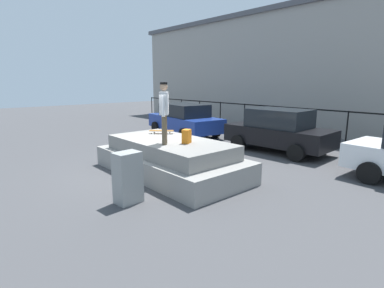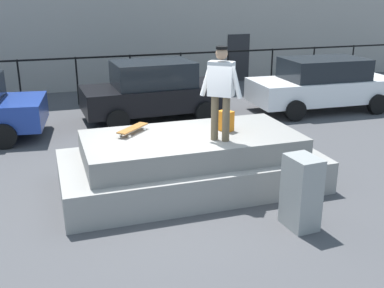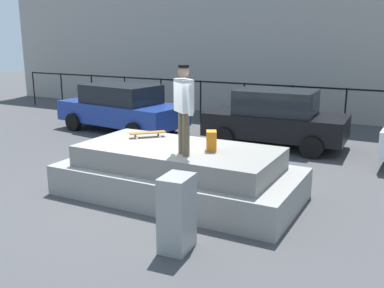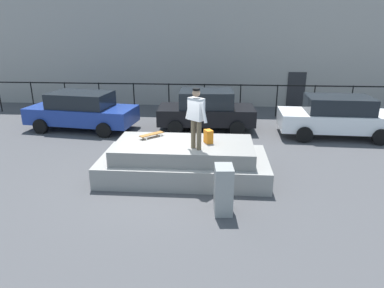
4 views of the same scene
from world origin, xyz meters
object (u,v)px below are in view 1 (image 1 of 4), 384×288
at_px(skateboarder, 164,109).
at_px(car_black_sedan_mid, 279,130).
at_px(car_blue_sedan_near, 184,119).
at_px(utility_box, 128,178).
at_px(backpack, 187,136).
at_px(skateboard, 161,131).

height_order(skateboarder, car_black_sedan_mid, skateboarder).
bearing_deg(car_blue_sedan_near, car_black_sedan_mid, 4.03).
bearing_deg(utility_box, car_blue_sedan_near, 127.34).
relative_size(backpack, car_blue_sedan_near, 0.08).
bearing_deg(car_black_sedan_mid, backpack, -87.28).
bearing_deg(backpack, skateboard, 50.14).
distance_m(skateboard, utility_box, 3.50).
xyz_separation_m(backpack, car_blue_sedan_near, (-5.80, 4.76, -0.43)).
xyz_separation_m(car_blue_sedan_near, utility_box, (6.25, -6.97, -0.24)).
height_order(backpack, utility_box, backpack).
height_order(skateboard, utility_box, utility_box).
relative_size(skateboarder, car_blue_sedan_near, 0.35).
distance_m(skateboard, car_blue_sedan_near, 5.92).
relative_size(car_blue_sedan_near, utility_box, 4.00).
bearing_deg(utility_box, skateboarder, 110.68).
bearing_deg(skateboarder, skateboard, 147.39).
bearing_deg(backpack, car_black_sedan_mid, -24.67).
distance_m(skateboard, car_black_sedan_mid, 5.01).
xyz_separation_m(skateboard, utility_box, (2.26, -2.61, -0.57)).
distance_m(skateboarder, backpack, 1.03).
height_order(skateboard, car_blue_sedan_near, car_blue_sedan_near).
bearing_deg(skateboarder, utility_box, -64.78).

